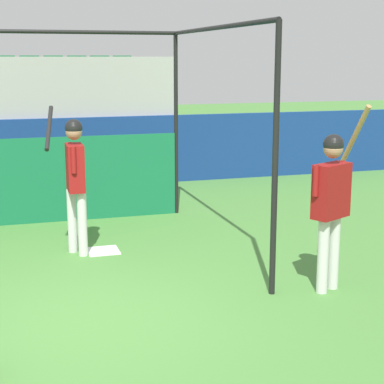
{
  "coord_description": "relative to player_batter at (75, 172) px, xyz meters",
  "views": [
    {
      "loc": [
        -0.81,
        -6.31,
        2.71
      ],
      "look_at": [
        1.5,
        1.27,
        1.04
      ],
      "focal_mm": 60.0,
      "sensor_mm": 36.0,
      "label": 1
    }
  ],
  "objects": [
    {
      "name": "player_batter",
      "position": [
        0.0,
        0.0,
        0.0
      ],
      "size": [
        0.53,
        0.94,
        2.04
      ],
      "rotation": [
        0.0,
        0.0,
        1.55
      ],
      "color": "silver",
      "rests_on": "ground"
    },
    {
      "name": "batting_cage",
      "position": [
        0.1,
        1.18,
        0.17
      ],
      "size": [
        3.83,
        4.24,
        3.14
      ],
      "color": "black",
      "rests_on": "ground"
    },
    {
      "name": "ground_plane",
      "position": [
        -0.16,
        -2.44,
        -1.16
      ],
      "size": [
        60.0,
        60.0,
        0.0
      ],
      "primitive_type": "plane",
      "color": "#477F38"
    },
    {
      "name": "bleacher_section",
      "position": [
        -0.16,
        6.04,
        0.21
      ],
      "size": [
        5.95,
        2.4,
        2.75
      ],
      "color": "#9E9E99",
      "rests_on": "ground"
    },
    {
      "name": "player_waiting",
      "position": [
        2.66,
        -2.32,
        -0.02
      ],
      "size": [
        0.68,
        0.66,
        2.19
      ],
      "rotation": [
        0.0,
        0.0,
        0.46
      ],
      "color": "silver",
      "rests_on": "ground"
    },
    {
      "name": "outfield_wall",
      "position": [
        -0.16,
        4.78,
        -0.43
      ],
      "size": [
        24.0,
        0.12,
        1.47
      ],
      "color": "navy",
      "rests_on": "ground"
    },
    {
      "name": "home_plate",
      "position": [
        0.36,
        -0.01,
        -1.16
      ],
      "size": [
        0.44,
        0.44,
        0.02
      ],
      "color": "white",
      "rests_on": "ground"
    }
  ]
}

